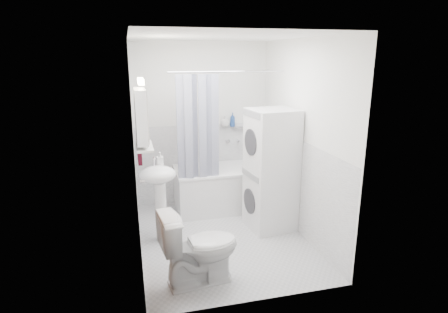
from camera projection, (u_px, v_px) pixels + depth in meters
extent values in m
plane|color=#B8B8BC|center=(222.00, 237.00, 4.69)|extent=(2.60, 2.60, 0.00)
plane|color=white|center=(201.00, 125.00, 5.59)|extent=(2.00, 0.00, 2.00)
plane|color=white|center=(260.00, 178.00, 3.16)|extent=(2.00, 0.00, 2.00)
plane|color=white|center=(135.00, 149.00, 4.14)|extent=(0.00, 2.60, 2.60)
plane|color=white|center=(301.00, 139.00, 4.61)|extent=(0.00, 2.60, 2.60)
plane|color=white|center=(222.00, 36.00, 4.06)|extent=(2.60, 2.60, 0.00)
plane|color=white|center=(202.00, 163.00, 5.74)|extent=(1.98, 0.00, 1.98)
plane|color=white|center=(139.00, 200.00, 4.30)|extent=(0.00, 2.58, 2.58)
plane|color=white|center=(297.00, 185.00, 4.77)|extent=(0.00, 2.58, 2.58)
plane|color=brown|center=(141.00, 193.00, 3.37)|extent=(0.00, 2.00, 2.00)
cylinder|color=silver|center=(143.00, 181.00, 3.69)|extent=(0.04, 0.04, 0.04)
cube|color=white|center=(230.00, 188.00, 5.56)|extent=(1.60, 0.75, 0.59)
cube|color=white|center=(230.00, 168.00, 5.48)|extent=(1.62, 0.77, 0.03)
cube|color=silver|center=(230.00, 176.00, 5.51)|extent=(1.42, 0.57, 0.20)
cylinder|color=silver|center=(237.00, 140.00, 5.75)|extent=(0.04, 0.12, 0.04)
cylinder|color=silver|center=(237.00, 72.00, 4.81)|extent=(1.80, 0.02, 0.02)
cube|color=#131944|center=(181.00, 132.00, 4.83)|extent=(0.10, 0.02, 1.45)
cube|color=#131944|center=(188.00, 131.00, 4.85)|extent=(0.10, 0.02, 1.45)
cube|color=#131944|center=(195.00, 131.00, 4.87)|extent=(0.10, 0.02, 1.45)
cube|color=#131944|center=(202.00, 131.00, 4.89)|extent=(0.10, 0.02, 1.45)
cube|color=#131944|center=(208.00, 130.00, 4.91)|extent=(0.10, 0.02, 1.45)
cube|color=#131944|center=(215.00, 130.00, 4.93)|extent=(0.10, 0.02, 1.45)
ellipsoid|color=white|center=(157.00, 175.00, 4.39)|extent=(0.44, 0.37, 0.20)
cylinder|color=white|center=(161.00, 212.00, 4.51)|extent=(0.14, 0.14, 0.75)
cylinder|color=silver|center=(154.00, 162.00, 4.48)|extent=(0.03, 0.03, 0.14)
cylinder|color=silver|center=(154.00, 158.00, 4.43)|extent=(0.02, 0.10, 0.02)
cube|color=white|center=(141.00, 116.00, 4.16)|extent=(0.12, 0.50, 0.60)
cube|color=white|center=(147.00, 116.00, 4.18)|extent=(0.01, 0.47, 0.57)
cube|color=#FFEABF|center=(141.00, 81.00, 4.07)|extent=(0.06, 0.45, 0.06)
cube|color=silver|center=(144.00, 146.00, 4.26)|extent=(0.18, 0.54, 0.02)
cube|color=silver|center=(241.00, 127.00, 5.69)|extent=(0.22, 0.06, 0.02)
cube|color=#511422|center=(138.00, 131.00, 4.68)|extent=(0.05, 0.35, 0.82)
cube|color=#511422|center=(139.00, 100.00, 4.59)|extent=(0.03, 0.31, 0.08)
cylinder|color=silver|center=(135.00, 97.00, 4.57)|extent=(0.02, 0.04, 0.02)
cube|color=white|center=(270.00, 199.00, 4.89)|extent=(0.61, 0.61, 0.78)
cylinder|color=#2D2D33|center=(250.00, 201.00, 4.82)|extent=(0.06, 0.33, 0.33)
cube|color=gray|center=(250.00, 175.00, 4.73)|extent=(0.06, 0.49, 0.08)
cube|color=white|center=(272.00, 140.00, 4.68)|extent=(0.61, 0.61, 0.78)
cylinder|color=#2D2D33|center=(251.00, 142.00, 4.62)|extent=(0.06, 0.33, 0.33)
cube|color=gray|center=(251.00, 114.00, 4.53)|extent=(0.06, 0.49, 0.08)
imported|color=white|center=(200.00, 247.00, 3.67)|extent=(0.82, 0.53, 0.76)
imported|color=gray|center=(160.00, 163.00, 4.51)|extent=(0.08, 0.17, 0.08)
imported|color=gray|center=(145.00, 145.00, 4.10)|extent=(0.07, 0.18, 0.07)
imported|color=gray|center=(144.00, 139.00, 4.35)|extent=(0.10, 0.09, 0.10)
imported|color=gray|center=(225.00, 123.00, 5.61)|extent=(0.13, 0.17, 0.13)
imported|color=navy|center=(232.00, 124.00, 5.65)|extent=(0.08, 0.21, 0.08)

